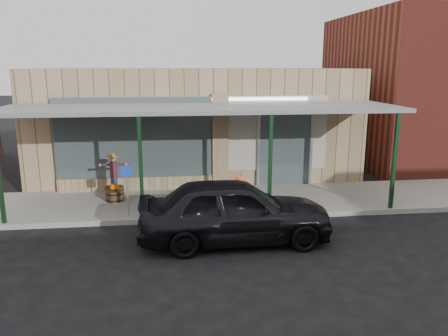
{
  "coord_description": "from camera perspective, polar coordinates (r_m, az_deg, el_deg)",
  "views": [
    {
      "loc": [
        -0.9,
        -9.63,
        4.29
      ],
      "look_at": [
        0.54,
        2.6,
        1.41
      ],
      "focal_mm": 35.0,
      "sensor_mm": 36.0,
      "label": 1
    }
  ],
  "objects": [
    {
      "name": "sidewalk",
      "position": [
        13.91,
        -2.7,
        -4.49
      ],
      "size": [
        40.0,
        3.2,
        0.15
      ],
      "primitive_type": "cube",
      "color": "gray",
      "rests_on": "ground"
    },
    {
      "name": "storefront",
      "position": [
        17.95,
        -3.82,
        6.1
      ],
      "size": [
        12.0,
        6.25,
        4.2
      ],
      "color": "tan",
      "rests_on": "ground"
    },
    {
      "name": "barrel_pumpkin",
      "position": [
        14.11,
        -14.1,
        -3.36
      ],
      "size": [
        0.55,
        0.55,
        0.62
      ],
      "rotation": [
        0.0,
        0.0,
        0.04
      ],
      "color": "#4E3A1F",
      "rests_on": "sidewalk"
    },
    {
      "name": "ground",
      "position": [
        10.57,
        -1.28,
        -10.76
      ],
      "size": [
        120.0,
        120.0,
        0.0
      ],
      "primitive_type": "plane",
      "color": "black",
      "rests_on": "ground"
    },
    {
      "name": "handicap_sign",
      "position": [
        12.51,
        -12.57,
        -2.0
      ],
      "size": [
        0.3,
        0.04,
        1.45
      ],
      "rotation": [
        0.0,
        0.0,
        0.04
      ],
      "color": "gray",
      "rests_on": "sidewalk"
    },
    {
      "name": "parked_sedan",
      "position": [
        10.84,
        1.39,
        -5.55
      ],
      "size": [
        4.78,
        1.98,
        1.62
      ],
      "rotation": [
        0.0,
        0.0,
        1.59
      ],
      "color": "black",
      "rests_on": "ground"
    },
    {
      "name": "barrel_scarecrow",
      "position": [
        14.37,
        -14.15,
        -1.92
      ],
      "size": [
        0.9,
        0.67,
        1.48
      ],
      "rotation": [
        0.0,
        0.0,
        -0.2
      ],
      "color": "#4E3A1F",
      "rests_on": "sidewalk"
    },
    {
      "name": "block_buildings_near",
      "position": [
        19.06,
        2.1,
        11.58
      ],
      "size": [
        61.0,
        8.0,
        8.0
      ],
      "color": "maroon",
      "rests_on": "ground"
    },
    {
      "name": "awning",
      "position": [
        13.28,
        -2.83,
        7.62
      ],
      "size": [
        12.0,
        3.0,
        3.04
      ],
      "color": "slate",
      "rests_on": "ground"
    }
  ]
}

